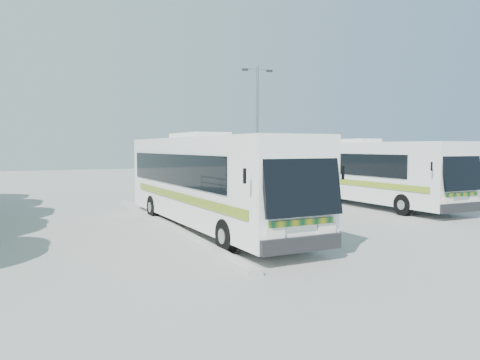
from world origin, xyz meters
name	(u,v)px	position (x,y,z in m)	size (l,w,h in m)	color
ground	(239,229)	(0.00, 0.00, 0.00)	(100.00, 100.00, 0.00)	gray
kerb_divider	(164,223)	(-2.30, 2.00, 0.07)	(0.40, 16.00, 0.15)	#B2B2AD
coach_main	(209,179)	(-1.00, 0.44, 1.85)	(2.99, 12.23, 3.37)	white
coach_adjacent	(366,171)	(8.99, 3.79, 1.79)	(2.77, 11.84, 3.27)	white
lamppost	(257,125)	(5.91, 10.25, 4.39)	(1.95, 0.40, 7.95)	gray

